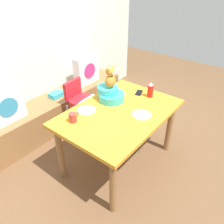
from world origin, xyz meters
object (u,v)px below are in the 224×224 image
Objects in this scene: pillow_floral_left at (5,105)px; highchair at (81,101)px; pillow_floral_right at (86,70)px; teddy_bear at (110,78)px; ketchup_bottle at (150,90)px; dinner_plate_far at (86,110)px; dining_table at (119,119)px; book_stack at (56,95)px; cell_phone at (139,93)px; coffee_mug at (73,117)px; dinner_plate_near at (142,115)px; infant_seat_teal at (110,94)px.

highchair is (0.82, -0.42, -0.16)m from pillow_floral_left.
pillow_floral_right is 1.76× the size of teddy_bear.
ketchup_bottle reaches higher than dinner_plate_far.
dining_table is (0.66, -1.19, -0.04)m from pillow_floral_left.
ketchup_bottle is at bearing -73.23° from book_stack.
cell_phone is (0.33, -0.71, 0.22)m from highchair.
cell_phone is at bearing -11.91° from coffee_mug.
highchair is (0.16, 0.77, -0.12)m from dining_table.
dining_table is 0.53m from ketchup_bottle.
dinner_plate_far is at bearing 171.41° from teddy_bear.
highchair reaches higher than book_stack.
highchair reaches higher than dining_table.
cell_phone is (0.35, -0.18, -0.27)m from teddy_bear.
pillow_floral_left is 0.56× the size of highchair.
dining_table is at bearing 110.10° from dinner_plate_near.
pillow_floral_right is 0.65m from book_stack.
dinner_plate_far reaches higher than cell_phone.
book_stack is 1.00× the size of dinner_plate_far.
ketchup_bottle is at bearing 162.67° from cell_phone.
highchair is 0.81m from cell_phone.
pillow_floral_left is at bearing 180.00° from pillow_floral_right.
teddy_bear reaches higher than pillow_floral_left.
pillow_floral_right is 2.20× the size of dinner_plate_far.
pillow_floral_left reaches higher than dinner_plate_near.
highchair reaches higher than dinner_plate_near.
teddy_bear is 0.52m from ketchup_bottle.
highchair is at bearing 110.99° from ketchup_bottle.
highchair is 0.61m from infant_seat_teal.
pillow_floral_right reaches higher than dining_table.
dining_table is at bearing -30.00° from coffee_mug.
pillow_floral_right is at bearing 65.81° from dinner_plate_near.
ketchup_bottle is 1.54× the size of coffee_mug.
pillow_floral_left is 1.76× the size of teddy_bear.
dinner_plate_far is at bearing -108.71° from book_stack.
coffee_mug is (-0.60, -0.52, 0.27)m from highchair.
book_stack is at bearing 89.41° from dinner_plate_near.
dinner_plate_near is at bearing 106.41° from cell_phone.
coffee_mug reaches higher than dinner_plate_far.
pillow_floral_right is 1.33× the size of infant_seat_teal.
book_stack is at bearing 106.77° from ketchup_bottle.
dinner_plate_far is (-0.35, 0.05, -0.27)m from teddy_bear.
pillow_floral_right is at bearing 58.48° from teddy_bear.
cell_phone is (0.39, -1.15, 0.25)m from book_stack.
pillow_floral_right reaches higher than dinner_plate_near.
pillow_floral_right is 1.39m from dining_table.
cell_phone is (0.49, 0.06, 0.11)m from dining_table.
pillow_floral_left is at bearing 25.84° from cell_phone.
pillow_floral_left is 2.38× the size of ketchup_bottle.
dining_table is at bearing 169.44° from ketchup_bottle.
infant_seat_teal reaches higher than highchair.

